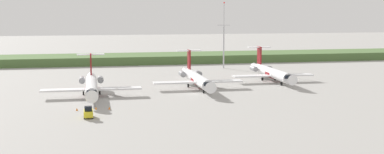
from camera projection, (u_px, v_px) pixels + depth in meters
The scene contains 10 objects.
ground_plane at pixel (177, 77), 151.64m from camera, with size 500.00×500.00×0.00m, color #9E9B96.
grass_berm at pixel (158, 58), 194.08m from camera, with size 320.00×20.00×3.01m, color #4C6B38.
regional_jet_nearest at pixel (91, 85), 118.96m from camera, with size 22.81×31.00×9.00m.
regional_jet_second at pixel (197, 78), 130.75m from camera, with size 22.81×31.00×9.00m.
regional_jet_third at pixel (271, 72), 143.13m from camera, with size 22.81×31.00×9.00m.
antenna_mast at pixel (224, 41), 173.80m from camera, with size 4.40×0.50×22.43m.
baggage_tug at pixel (88, 113), 95.26m from camera, with size 1.72×3.20×2.30m.
safety_cone_front_marker at pixel (77, 109), 102.19m from camera, with size 0.44×0.44×0.55m, color orange.
safety_cone_mid_marker at pixel (96, 108), 103.43m from camera, with size 0.44×0.44×0.55m, color orange.
safety_cone_rear_marker at pixel (109, 108), 103.48m from camera, with size 0.44×0.44×0.55m, color orange.
Camera 1 is at (-25.12, -118.23, 20.24)m, focal length 47.92 mm.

